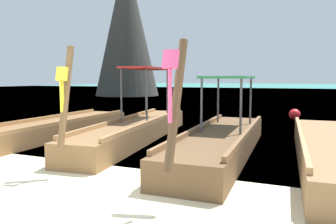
{
  "coord_description": "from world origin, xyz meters",
  "views": [
    {
      "loc": [
        3.1,
        -3.2,
        1.73
      ],
      "look_at": [
        0.0,
        4.22,
        0.91
      ],
      "focal_mm": 34.76,
      "sensor_mm": 36.0,
      "label": 1
    }
  ],
  "objects_px": {
    "longtail_boat_pink_ribbon": "(221,141)",
    "longtail_boat_turquoise_ribbon": "(55,128)",
    "karst_rock": "(126,27)",
    "longtail_boat_yellow_ribbon": "(137,129)",
    "longtail_boat_orange_ribbon": "(335,151)",
    "mooring_buoy_near": "(295,114)"
  },
  "relations": [
    {
      "from": "longtail_boat_pink_ribbon",
      "to": "longtail_boat_yellow_ribbon",
      "type": "bearing_deg",
      "value": 163.17
    },
    {
      "from": "longtail_boat_pink_ribbon",
      "to": "mooring_buoy_near",
      "type": "height_order",
      "value": "longtail_boat_pink_ribbon"
    },
    {
      "from": "longtail_boat_pink_ribbon",
      "to": "karst_rock",
      "type": "bearing_deg",
      "value": 124.48
    },
    {
      "from": "longtail_boat_yellow_ribbon",
      "to": "longtail_boat_turquoise_ribbon",
      "type": "bearing_deg",
      "value": -170.93
    },
    {
      "from": "longtail_boat_pink_ribbon",
      "to": "longtail_boat_orange_ribbon",
      "type": "bearing_deg",
      "value": -0.57
    },
    {
      "from": "longtail_boat_pink_ribbon",
      "to": "karst_rock",
      "type": "relative_size",
      "value": 0.45
    },
    {
      "from": "karst_rock",
      "to": "longtail_boat_turquoise_ribbon",
      "type": "bearing_deg",
      "value": -65.13
    },
    {
      "from": "longtail_boat_turquoise_ribbon",
      "to": "longtail_boat_orange_ribbon",
      "type": "bearing_deg",
      "value": -3.13
    },
    {
      "from": "longtail_boat_turquoise_ribbon",
      "to": "longtail_boat_pink_ribbon",
      "type": "relative_size",
      "value": 1.01
    },
    {
      "from": "karst_rock",
      "to": "longtail_boat_yellow_ribbon",
      "type": "bearing_deg",
      "value": -59.43
    },
    {
      "from": "longtail_boat_pink_ribbon",
      "to": "longtail_boat_orange_ribbon",
      "type": "xyz_separation_m",
      "value": [
        2.32,
        -0.02,
        -0.04
      ]
    },
    {
      "from": "karst_rock",
      "to": "mooring_buoy_near",
      "type": "distance_m",
      "value": 23.48
    },
    {
      "from": "longtail_boat_turquoise_ribbon",
      "to": "longtail_boat_pink_ribbon",
      "type": "distance_m",
      "value": 5.18
    },
    {
      "from": "longtail_boat_turquoise_ribbon",
      "to": "mooring_buoy_near",
      "type": "relative_size",
      "value": 14.01
    },
    {
      "from": "longtail_boat_yellow_ribbon",
      "to": "karst_rock",
      "type": "height_order",
      "value": "karst_rock"
    },
    {
      "from": "longtail_boat_yellow_ribbon",
      "to": "mooring_buoy_near",
      "type": "height_order",
      "value": "longtail_boat_yellow_ribbon"
    },
    {
      "from": "longtail_boat_orange_ribbon",
      "to": "karst_rock",
      "type": "bearing_deg",
      "value": 128.3
    },
    {
      "from": "karst_rock",
      "to": "mooring_buoy_near",
      "type": "bearing_deg",
      "value": -41.93
    },
    {
      "from": "longtail_boat_turquoise_ribbon",
      "to": "karst_rock",
      "type": "distance_m",
      "value": 25.14
    },
    {
      "from": "longtail_boat_orange_ribbon",
      "to": "karst_rock",
      "type": "distance_m",
      "value": 29.29
    },
    {
      "from": "longtail_boat_yellow_ribbon",
      "to": "karst_rock",
      "type": "xyz_separation_m",
      "value": [
        -12.73,
        21.56,
        6.68
      ]
    },
    {
      "from": "longtail_boat_pink_ribbon",
      "to": "longtail_boat_turquoise_ribbon",
      "type": "bearing_deg",
      "value": 175.73
    }
  ]
}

